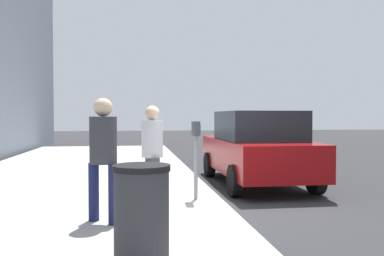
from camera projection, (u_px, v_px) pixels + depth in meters
The scene contains 7 objects.
ground_plane at pixel (225, 210), 7.19m from camera, with size 80.00×80.00×0.00m, color #2B2B2D.
sidewalk_slab at pixel (47, 212), 6.76m from camera, with size 28.00×6.00×0.15m, color #A8A59E.
parking_meter at pixel (196, 143), 7.38m from camera, with size 0.36×0.12×1.41m.
pedestrian_at_meter at pixel (152, 147), 7.03m from camera, with size 0.51×0.37×1.68m.
pedestrian_bystander at pixel (103, 149), 5.76m from camera, with size 0.40×0.44×1.76m.
parked_sedan_near at pixel (257, 148), 9.85m from camera, with size 4.40×1.97×1.77m.
trash_bin at pixel (142, 214), 4.15m from camera, with size 0.59×0.59×1.01m.
Camera 1 is at (-6.99, 1.60, 1.65)m, focal length 38.35 mm.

